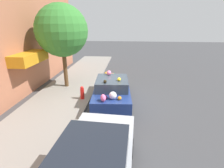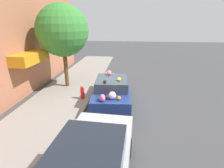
% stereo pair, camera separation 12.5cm
% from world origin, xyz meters
% --- Properties ---
extents(ground_plane, '(60.00, 60.00, 0.00)m').
position_xyz_m(ground_plane, '(0.00, 0.00, 0.00)').
color(ground_plane, '#424244').
extents(sidewalk_curb, '(24.00, 3.20, 0.11)m').
position_xyz_m(sidewalk_curb, '(0.00, 2.70, 0.06)').
color(sidewalk_curb, gray).
rests_on(sidewalk_curb, ground).
extents(building_facade, '(18.00, 1.20, 6.20)m').
position_xyz_m(building_facade, '(0.02, 4.93, 3.07)').
color(building_facade, '#B26B4C').
rests_on(building_facade, ground).
extents(street_tree, '(3.00, 3.00, 4.88)m').
position_xyz_m(street_tree, '(1.93, 2.99, 3.48)').
color(street_tree, brown).
rests_on(street_tree, sidewalk_curb).
extents(fire_hydrant, '(0.20, 0.20, 0.70)m').
position_xyz_m(fire_hydrant, '(0.09, 1.50, 0.46)').
color(fire_hydrant, red).
rests_on(fire_hydrant, sidewalk_curb).
extents(art_car, '(4.07, 1.99, 1.60)m').
position_xyz_m(art_car, '(-0.03, -0.08, 0.73)').
color(art_car, navy).
rests_on(art_car, ground).
extents(parked_car_plain, '(4.19, 2.00, 1.48)m').
position_xyz_m(parked_car_plain, '(-5.06, -0.11, 0.76)').
color(parked_car_plain, '#B7BABF').
rests_on(parked_car_plain, ground).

